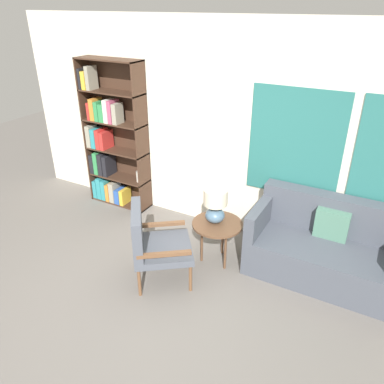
% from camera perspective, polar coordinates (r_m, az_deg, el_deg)
% --- Properties ---
extents(ground_plane, '(14.00, 14.00, 0.00)m').
position_cam_1_polar(ground_plane, '(4.00, -8.88, -18.14)').
color(ground_plane, '#66605B').
extents(wall_back, '(6.40, 0.08, 2.70)m').
position_cam_1_polar(wall_back, '(4.78, 5.39, 9.08)').
color(wall_back, silver).
rests_on(wall_back, ground_plane).
extents(bookshelf, '(0.97, 0.30, 2.15)m').
position_cam_1_polar(bookshelf, '(5.67, -12.41, 7.28)').
color(bookshelf, '#422B1E').
rests_on(bookshelf, ground_plane).
extents(armchair, '(0.87, 0.87, 0.90)m').
position_cam_1_polar(armchair, '(4.11, -6.21, -7.33)').
color(armchair, brown).
rests_on(armchair, ground_plane).
extents(couch, '(1.65, 0.82, 0.88)m').
position_cam_1_polar(couch, '(4.51, 19.73, -8.18)').
color(couch, '#474C56').
rests_on(couch, ground_plane).
extents(side_table, '(0.59, 0.59, 0.53)m').
position_cam_1_polar(side_table, '(4.37, 3.86, -5.30)').
color(side_table, brown).
rests_on(side_table, ground_plane).
extents(table_lamp, '(0.27, 0.27, 0.42)m').
position_cam_1_polar(table_lamp, '(4.25, 3.58, -1.86)').
color(table_lamp, slate).
rests_on(table_lamp, side_table).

